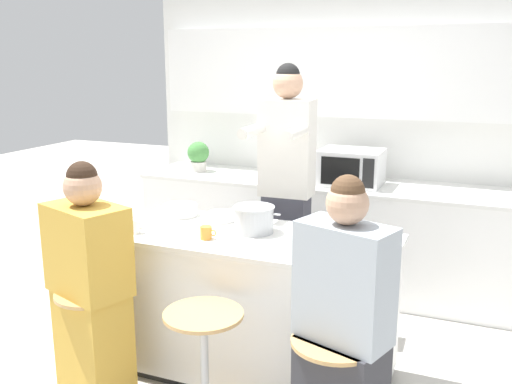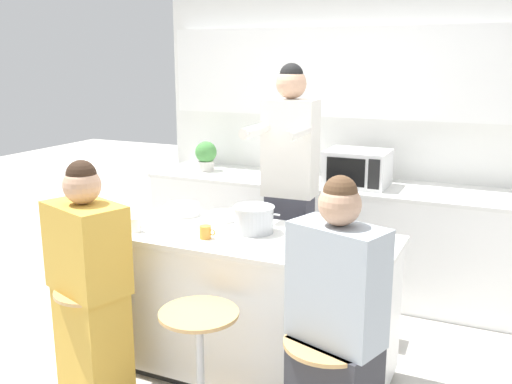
{
  "view_description": "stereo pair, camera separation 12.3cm",
  "coord_description": "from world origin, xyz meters",
  "views": [
    {
      "loc": [
        1.27,
        -3.0,
        1.95
      ],
      "look_at": [
        0.0,
        0.08,
        1.16
      ],
      "focal_mm": 40.0,
      "sensor_mm": 36.0,
      "label": 1
    },
    {
      "loc": [
        1.38,
        -2.96,
        1.95
      ],
      "look_at": [
        0.0,
        0.08,
        1.16
      ],
      "focal_mm": 40.0,
      "sensor_mm": 36.0,
      "label": 2
    }
  ],
  "objects": [
    {
      "name": "ground_plane",
      "position": [
        0.0,
        0.0,
        0.0
      ],
      "size": [
        16.0,
        16.0,
        0.0
      ],
      "primitive_type": "plane",
      "color": "beige"
    },
    {
      "name": "wall_back",
      "position": [
        0.0,
        1.92,
        1.54
      ],
      "size": [
        3.45,
        0.22,
        2.7
      ],
      "color": "silver",
      "rests_on": "ground_plane"
    },
    {
      "name": "back_counter",
      "position": [
        0.0,
        1.58,
        0.46
      ],
      "size": [
        3.21,
        0.71,
        0.92
      ],
      "color": "white",
      "rests_on": "ground_plane"
    },
    {
      "name": "kitchen_island",
      "position": [
        0.0,
        0.0,
        0.46
      ],
      "size": [
        1.74,
        0.76,
        0.91
      ],
      "color": "black",
      "rests_on": "ground_plane"
    },
    {
      "name": "bar_stool_leftmost",
      "position": [
        -0.7,
        -0.62,
        0.4
      ],
      "size": [
        0.41,
        0.41,
        0.68
      ],
      "color": "tan",
      "rests_on": "ground_plane"
    },
    {
      "name": "bar_stool_center",
      "position": [
        0.0,
        -0.63,
        0.4
      ],
      "size": [
        0.41,
        0.41,
        0.68
      ],
      "color": "tan",
      "rests_on": "ground_plane"
    },
    {
      "name": "person_cooking",
      "position": [
        -0.03,
        0.71,
        0.97
      ],
      "size": [
        0.39,
        0.6,
        1.91
      ],
      "rotation": [
        0.0,
        0.0,
        0.04
      ],
      "color": "#383842",
      "rests_on": "ground_plane"
    },
    {
      "name": "person_wrapped_blanket",
      "position": [
        -0.7,
        -0.63,
        0.67
      ],
      "size": [
        0.54,
        0.43,
        1.42
      ],
      "rotation": [
        0.0,
        0.0,
        -0.34
      ],
      "color": "gold",
      "rests_on": "ground_plane"
    },
    {
      "name": "person_seated_near",
      "position": [
        0.72,
        -0.63,
        0.66
      ],
      "size": [
        0.48,
        0.37,
        1.46
      ],
      "rotation": [
        0.0,
        0.0,
        -0.32
      ],
      "color": "#333338",
      "rests_on": "ground_plane"
    },
    {
      "name": "cooking_pot",
      "position": [
        -0.01,
        0.07,
        0.99
      ],
      "size": [
        0.34,
        0.25,
        0.16
      ],
      "color": "#B7BABC",
      "rests_on": "kitchen_island"
    },
    {
      "name": "fruit_bowl",
      "position": [
        -0.3,
        0.21,
        0.94
      ],
      "size": [
        0.18,
        0.18,
        0.06
      ],
      "color": "white",
      "rests_on": "kitchen_island"
    },
    {
      "name": "mixing_bowl_steel",
      "position": [
        -0.61,
        0.22,
        0.95
      ],
      "size": [
        0.23,
        0.23,
        0.08
      ],
      "color": "white",
      "rests_on": "kitchen_island"
    },
    {
      "name": "coffee_cup_near",
      "position": [
        -0.22,
        -0.17,
        0.95
      ],
      "size": [
        0.1,
        0.07,
        0.08
      ],
      "color": "orange",
      "rests_on": "kitchen_island"
    },
    {
      "name": "coffee_cup_far",
      "position": [
        -0.67,
        -0.23,
        0.95
      ],
      "size": [
        0.1,
        0.07,
        0.09
      ],
      "color": "white",
      "rests_on": "kitchen_island"
    },
    {
      "name": "microwave",
      "position": [
        0.24,
        1.53,
        1.07
      ],
      "size": [
        0.5,
        0.4,
        0.29
      ],
      "color": "white",
      "rests_on": "back_counter"
    },
    {
      "name": "potted_plant",
      "position": [
        -1.19,
        1.58,
        1.07
      ],
      "size": [
        0.2,
        0.2,
        0.27
      ],
      "color": "beige",
      "rests_on": "back_counter"
    }
  ]
}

